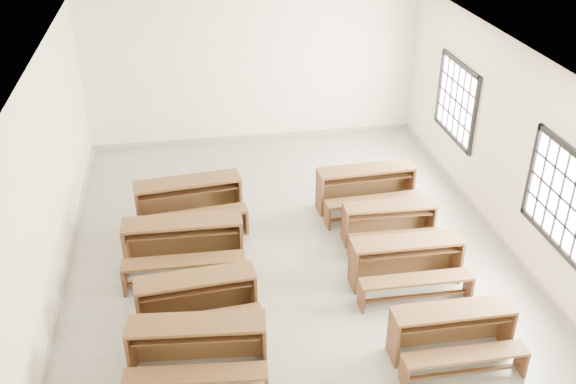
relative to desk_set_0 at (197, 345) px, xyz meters
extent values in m
plane|color=gray|center=(1.57, 2.60, -0.44)|extent=(8.50, 8.50, 0.00)
cube|color=white|center=(1.57, 2.60, 2.73)|extent=(7.00, 8.50, 0.05)
cube|color=beige|center=(1.57, 6.83, 1.16)|extent=(7.00, 0.05, 3.20)
cube|color=beige|center=(1.57, -1.62, 1.16)|extent=(7.00, 0.05, 3.20)
cube|color=beige|center=(-1.91, 2.60, 1.16)|extent=(0.05, 8.50, 3.20)
cube|color=beige|center=(5.04, 2.60, 1.16)|extent=(0.05, 8.50, 3.20)
cube|color=gray|center=(1.57, 6.83, -0.39)|extent=(7.00, 0.04, 0.10)
cube|color=gray|center=(-1.91, 2.60, -0.39)|extent=(0.04, 8.50, 0.10)
cube|color=gray|center=(5.05, 2.60, -0.39)|extent=(0.04, 8.50, 0.10)
cube|color=white|center=(5.04, 0.80, 1.16)|extent=(0.02, 1.50, 1.30)
cube|color=black|center=(5.02, 0.80, 1.85)|extent=(0.06, 1.62, 0.08)
cube|color=black|center=(5.02, 0.80, 0.47)|extent=(0.06, 1.62, 0.08)
cube|color=black|center=(5.02, 1.59, 1.16)|extent=(0.06, 0.08, 1.46)
cube|color=white|center=(5.04, 4.40, 1.16)|extent=(0.02, 1.50, 1.30)
cube|color=black|center=(5.02, 4.40, 1.85)|extent=(0.06, 1.62, 0.08)
cube|color=black|center=(5.02, 4.40, 0.47)|extent=(0.06, 1.62, 0.08)
cube|color=black|center=(5.02, 3.61, 1.16)|extent=(0.06, 0.08, 1.46)
cube|color=black|center=(5.02, 5.19, 1.16)|extent=(0.06, 0.08, 1.46)
cube|color=brown|center=(0.01, 0.05, 0.30)|extent=(1.72, 0.59, 0.04)
cube|color=brown|center=(0.02, 0.24, -0.08)|extent=(1.68, 0.21, 0.72)
cube|color=brown|center=(-0.81, 0.14, -0.08)|extent=(0.08, 0.42, 0.72)
cube|color=brown|center=(0.82, -0.03, -0.08)|extent=(0.08, 0.42, 0.72)
cube|color=brown|center=(0.00, 0.03, 0.15)|extent=(1.58, 0.47, 0.02)
cube|color=brown|center=(-0.05, -0.46, -0.02)|extent=(1.71, 0.46, 0.04)
cube|color=brown|center=(0.77, -0.54, -0.24)|extent=(0.07, 0.30, 0.40)
cube|color=brown|center=(0.03, 1.01, 0.27)|extent=(1.64, 0.52, 0.04)
cube|color=brown|center=(0.02, 1.19, -0.10)|extent=(1.62, 0.16, 0.69)
cube|color=brown|center=(-0.76, 0.95, -0.10)|extent=(0.07, 0.41, 0.69)
cube|color=brown|center=(0.82, 1.07, -0.10)|extent=(0.07, 0.41, 0.69)
cube|color=brown|center=(0.03, 0.99, 0.12)|extent=(1.52, 0.41, 0.02)
cube|color=brown|center=(0.07, 0.52, -0.04)|extent=(1.64, 0.40, 0.04)
cube|color=brown|center=(-0.72, 0.46, -0.25)|extent=(0.06, 0.29, 0.38)
cube|color=brown|center=(0.85, 0.57, -0.25)|extent=(0.06, 0.29, 0.38)
cube|color=brown|center=(0.07, 0.52, -0.34)|extent=(1.50, 0.16, 0.04)
cube|color=brown|center=(-0.10, 2.35, 0.35)|extent=(1.81, 0.50, 0.04)
cube|color=brown|center=(-0.09, 2.55, -0.06)|extent=(1.80, 0.10, 0.76)
cube|color=brown|center=(-0.98, 2.37, -0.06)|extent=(0.06, 0.45, 0.76)
cube|color=brown|center=(0.78, 2.32, -0.06)|extent=(0.06, 0.45, 0.76)
cube|color=brown|center=(-0.10, 2.33, 0.19)|extent=(1.67, 0.39, 0.02)
cube|color=brown|center=(-0.12, 1.80, 0.01)|extent=(1.81, 0.37, 0.04)
cube|color=brown|center=(-0.99, 1.82, -0.23)|extent=(0.05, 0.32, 0.43)
cube|color=brown|center=(0.76, 1.77, -0.23)|extent=(0.05, 0.32, 0.43)
cube|color=brown|center=(-0.12, 1.80, -0.33)|extent=(1.67, 0.11, 0.04)
cube|color=brown|center=(0.02, 3.63, 0.34)|extent=(1.82, 0.63, 0.04)
cube|color=brown|center=(0.00, 3.83, -0.06)|extent=(1.78, 0.23, 0.76)
cube|color=brown|center=(-0.85, 3.54, -0.06)|extent=(0.09, 0.45, 0.76)
cube|color=brown|center=(0.88, 3.72, -0.06)|extent=(0.09, 0.45, 0.76)
cube|color=brown|center=(0.02, 3.61, 0.18)|extent=(1.68, 0.50, 0.02)
cube|color=brown|center=(0.07, 3.08, 0.01)|extent=(1.81, 0.50, 0.04)
cube|color=brown|center=(-0.79, 2.99, -0.23)|extent=(0.08, 0.32, 0.42)
cube|color=brown|center=(0.94, 3.17, -0.23)|extent=(0.08, 0.32, 0.42)
cube|color=brown|center=(0.07, 3.08, -0.33)|extent=(1.65, 0.23, 0.04)
cube|color=brown|center=(3.20, -0.18, 0.24)|extent=(1.56, 0.40, 0.04)
cube|color=brown|center=(3.21, 0.00, -0.11)|extent=(1.56, 0.05, 0.66)
cube|color=brown|center=(2.44, -0.17, -0.11)|extent=(0.04, 0.39, 0.66)
cube|color=brown|center=(3.97, -0.18, -0.11)|extent=(0.04, 0.39, 0.66)
cube|color=brown|center=(3.20, -0.19, 0.10)|extent=(1.45, 0.30, 0.02)
cube|color=brown|center=(3.20, -0.65, -0.05)|extent=(1.56, 0.29, 0.04)
cube|color=brown|center=(2.44, -0.65, -0.26)|extent=(0.04, 0.27, 0.37)
cube|color=brown|center=(3.96, -0.66, -0.26)|extent=(0.04, 0.27, 0.37)
cube|color=brown|center=(3.20, -0.65, -0.34)|extent=(1.44, 0.06, 0.04)
cube|color=brown|center=(3.12, 1.36, 0.28)|extent=(1.64, 0.43, 0.04)
cube|color=brown|center=(3.13, 1.54, -0.09)|extent=(1.64, 0.06, 0.70)
cube|color=brown|center=(2.33, 1.37, -0.09)|extent=(0.05, 0.41, 0.70)
cube|color=brown|center=(3.92, 1.35, -0.09)|extent=(0.05, 0.41, 0.70)
cube|color=brown|center=(3.12, 1.34, 0.13)|extent=(1.52, 0.33, 0.02)
cube|color=brown|center=(3.12, 0.86, -0.03)|extent=(1.64, 0.31, 0.04)
cube|color=brown|center=(2.32, 0.87, -0.25)|extent=(0.04, 0.29, 0.39)
cube|color=brown|center=(3.92, 0.85, -0.25)|extent=(0.04, 0.29, 0.39)
cube|color=brown|center=(3.12, 0.86, -0.34)|extent=(1.52, 0.07, 0.04)
cube|color=brown|center=(3.22, 2.49, 0.21)|extent=(1.50, 0.43, 0.04)
cube|color=brown|center=(3.23, 2.66, -0.13)|extent=(1.49, 0.09, 0.63)
cube|color=brown|center=(2.49, 2.52, -0.13)|extent=(0.05, 0.37, 0.63)
cube|color=brown|center=(3.94, 2.47, -0.13)|extent=(0.05, 0.37, 0.63)
cube|color=brown|center=(3.22, 2.48, 0.08)|extent=(1.39, 0.33, 0.02)
cube|color=brown|center=(3.20, 2.04, -0.07)|extent=(1.50, 0.32, 0.04)
cube|color=brown|center=(2.48, 2.07, -0.26)|extent=(0.05, 0.26, 0.35)
cube|color=brown|center=(3.93, 2.01, -0.26)|extent=(0.05, 0.26, 0.35)
cube|color=brown|center=(3.20, 2.04, -0.35)|extent=(1.38, 0.10, 0.04)
cube|color=brown|center=(3.14, 3.61, 0.31)|extent=(1.73, 0.51, 0.04)
cube|color=brown|center=(3.13, 3.81, -0.08)|extent=(1.72, 0.12, 0.73)
cube|color=brown|center=(2.30, 3.58, -0.08)|extent=(0.06, 0.43, 0.73)
cube|color=brown|center=(3.97, 3.65, -0.08)|extent=(0.06, 0.43, 0.73)
cube|color=brown|center=(3.14, 3.59, 0.16)|extent=(1.60, 0.39, 0.02)
cube|color=brown|center=(3.16, 3.09, -0.01)|extent=(1.73, 0.38, 0.04)
cube|color=brown|center=(2.33, 3.05, -0.24)|extent=(0.06, 0.30, 0.41)
cube|color=brown|center=(4.00, 3.13, -0.24)|extent=(0.06, 0.30, 0.41)
cube|color=brown|center=(3.16, 3.09, -0.33)|extent=(1.59, 0.12, 0.04)
camera|label=1|loc=(0.10, -6.00, 5.48)|focal=40.00mm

